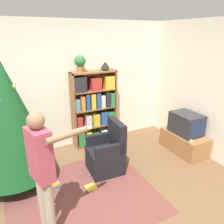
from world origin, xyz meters
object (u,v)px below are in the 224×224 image
at_px(television, 186,124).
at_px(potted_plant, 80,62).
at_px(armchair, 107,154).
at_px(standing_person, 42,167).
at_px(bookshelf, 94,109).
at_px(christmas_tree, 7,117).
at_px(table_lamp, 105,65).

distance_m(television, potted_plant, 2.44).
bearing_deg(armchair, television, 89.91).
xyz_separation_m(television, standing_person, (-2.92, -0.75, 0.32)).
bearing_deg(potted_plant, bookshelf, -1.51).
height_order(christmas_tree, armchair, christmas_tree).
distance_m(armchair, table_lamp, 1.83).
height_order(bookshelf, armchair, bookshelf).
xyz_separation_m(christmas_tree, potted_plant, (1.42, 0.68, 0.66)).
distance_m(television, armchair, 1.75).
relative_size(armchair, standing_person, 0.58).
bearing_deg(television, potted_plant, 145.84).
relative_size(bookshelf, potted_plant, 4.89).
height_order(television, potted_plant, potted_plant).
distance_m(television, table_lamp, 2.03).
bearing_deg(table_lamp, standing_person, -131.00).
relative_size(bookshelf, table_lamp, 8.04).
relative_size(television, potted_plant, 1.84).
distance_m(bookshelf, table_lamp, 0.95).
xyz_separation_m(armchair, standing_person, (-1.20, -0.87, 0.62)).
distance_m(christmas_tree, armchair, 1.72).
relative_size(christmas_tree, potted_plant, 6.48).
bearing_deg(television, standing_person, -165.57).
relative_size(television, christmas_tree, 0.28).
bearing_deg(bookshelf, table_lamp, 1.50).
distance_m(standing_person, table_lamp, 2.70).
xyz_separation_m(standing_person, table_lamp, (1.69, 1.95, 0.77)).
relative_size(television, table_lamp, 3.03).
bearing_deg(armchair, bookshelf, 172.06).
distance_m(bookshelf, christmas_tree, 1.85).
distance_m(armchair, standing_person, 1.61).
height_order(television, table_lamp, table_lamp).
bearing_deg(potted_plant, christmas_tree, -154.26).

